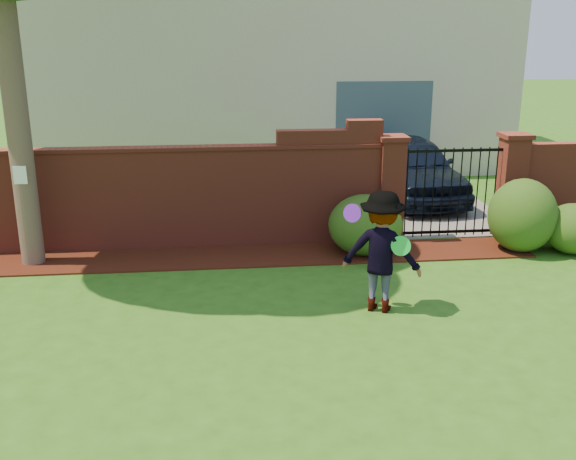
{
  "coord_description": "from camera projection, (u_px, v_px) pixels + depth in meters",
  "views": [
    {
      "loc": [
        -0.58,
        -7.05,
        3.66
      ],
      "look_at": [
        0.32,
        1.4,
        1.05
      ],
      "focal_mm": 41.32,
      "sensor_mm": 36.0,
      "label": 1
    }
  ],
  "objects": [
    {
      "name": "ground",
      "position": [
        274.0,
        350.0,
        7.83
      ],
      "size": [
        80.0,
        80.0,
        0.01
      ],
      "primitive_type": "cube",
      "color": "#2A5816",
      "rests_on": "ground"
    },
    {
      "name": "mulch_bed",
      "position": [
        199.0,
        258.0,
        10.9
      ],
      "size": [
        11.1,
        1.08,
        0.03
      ],
      "primitive_type": "cube",
      "color": "black",
      "rests_on": "ground"
    },
    {
      "name": "brick_wall",
      "position": [
        135.0,
        196.0,
        11.16
      ],
      "size": [
        8.7,
        0.31,
        2.16
      ],
      "color": "maroon",
      "rests_on": "ground"
    },
    {
      "name": "pillar_left",
      "position": [
        390.0,
        188.0,
        11.6
      ],
      "size": [
        0.5,
        0.5,
        1.88
      ],
      "color": "maroon",
      "rests_on": "ground"
    },
    {
      "name": "pillar_right",
      "position": [
        511.0,
        185.0,
        11.82
      ],
      "size": [
        0.5,
        0.5,
        1.88
      ],
      "color": "maroon",
      "rests_on": "ground"
    },
    {
      "name": "iron_gate",
      "position": [
        451.0,
        192.0,
        11.74
      ],
      "size": [
        1.78,
        0.03,
        1.6
      ],
      "color": "black",
      "rests_on": "ground"
    },
    {
      "name": "driveway",
      "position": [
        391.0,
        187.0,
        15.79
      ],
      "size": [
        3.2,
        8.0,
        0.01
      ],
      "primitive_type": "cube",
      "color": "slate",
      "rests_on": "ground"
    },
    {
      "name": "house",
      "position": [
        272.0,
        46.0,
        18.4
      ],
      "size": [
        12.4,
        6.4,
        6.3
      ],
      "color": "beige",
      "rests_on": "ground"
    },
    {
      "name": "car",
      "position": [
        414.0,
        169.0,
        14.4
      ],
      "size": [
        1.89,
        4.16,
        1.39
      ],
      "primitive_type": "imported",
      "rotation": [
        0.0,
        0.0,
        0.06
      ],
      "color": "black",
      "rests_on": "ground"
    },
    {
      "name": "paper_notice",
      "position": [
        20.0,
        175.0,
        10.08
      ],
      "size": [
        0.2,
        0.01,
        0.28
      ],
      "primitive_type": "cube",
      "color": "white",
      "rests_on": "tree"
    },
    {
      "name": "shrub_left",
      "position": [
        365.0,
        225.0,
        11.01
      ],
      "size": [
        1.24,
        1.24,
        1.01
      ],
      "primitive_type": "ellipsoid",
      "color": "#1C4314",
      "rests_on": "ground"
    },
    {
      "name": "shrub_middle",
      "position": [
        522.0,
        215.0,
        11.12
      ],
      "size": [
        1.14,
        1.14,
        1.25
      ],
      "primitive_type": "ellipsoid",
      "color": "#1C4314",
      "rests_on": "ground"
    },
    {
      "name": "shrub_right",
      "position": [
        573.0,
        229.0,
        11.08
      ],
      "size": [
        0.96,
        0.96,
        0.85
      ],
      "primitive_type": "ellipsoid",
      "color": "#1C4314",
      "rests_on": "ground"
    },
    {
      "name": "man",
      "position": [
        381.0,
        252.0,
        8.71
      ],
      "size": [
        1.22,
        1.0,
        1.64
      ],
      "primitive_type": "imported",
      "rotation": [
        0.0,
        0.0,
        2.71
      ],
      "color": "gray",
      "rests_on": "ground"
    },
    {
      "name": "frisbee_purple",
      "position": [
        352.0,
        213.0,
        8.69
      ],
      "size": [
        0.25,
        0.19,
        0.25
      ],
      "primitive_type": "cylinder",
      "rotation": [
        1.36,
        0.0,
        -0.55
      ],
      "color": "#6A1EBC",
      "rests_on": "man"
    },
    {
      "name": "frisbee_green",
      "position": [
        401.0,
        246.0,
        8.47
      ],
      "size": [
        0.26,
        0.18,
        0.26
      ],
      "primitive_type": "cylinder",
      "rotation": [
        1.43,
        0.0,
        -0.53
      ],
      "color": "green",
      "rests_on": "man"
    }
  ]
}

